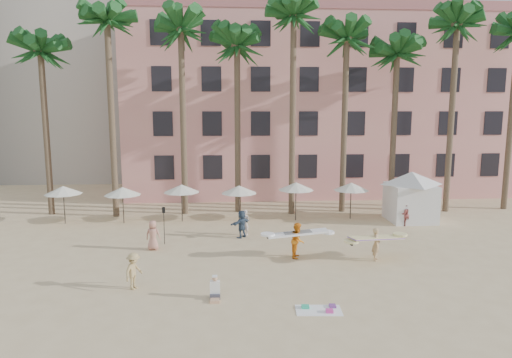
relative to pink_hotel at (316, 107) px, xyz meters
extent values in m
plane|color=#D1B789|center=(-7.00, -26.00, -8.00)|extent=(120.00, 120.00, 0.00)
cube|color=#E19689|center=(0.00, 0.00, 0.00)|extent=(35.00, 14.00, 16.00)
cylinder|color=brown|center=(-22.00, -10.50, -2.00)|extent=(0.44, 0.44, 12.00)
cylinder|color=brown|center=(-17.00, -11.50, -1.00)|extent=(0.44, 0.44, 14.00)
cylinder|color=brown|center=(-12.00, -11.00, -1.25)|extent=(0.44, 0.44, 13.50)
cylinder|color=brown|center=(-8.00, -10.50, -1.75)|extent=(0.44, 0.44, 12.50)
cylinder|color=brown|center=(-4.00, -11.50, -0.75)|extent=(0.44, 0.44, 14.50)
cylinder|color=brown|center=(0.00, -11.00, -1.50)|extent=(0.44, 0.44, 13.00)
cylinder|color=brown|center=(4.00, -10.50, -2.00)|extent=(0.44, 0.44, 12.00)
cylinder|color=brown|center=(8.00, -11.50, -1.00)|extent=(0.44, 0.44, 14.00)
cylinder|color=brown|center=(13.00, -11.00, -1.25)|extent=(0.44, 0.44, 13.50)
cylinder|color=#332B23|center=(-20.00, -13.50, -6.75)|extent=(0.07, 0.07, 2.50)
cone|color=white|center=(-20.00, -13.50, -5.65)|extent=(2.50, 2.50, 0.55)
cylinder|color=#332B23|center=(-16.00, -13.60, -6.80)|extent=(0.07, 0.07, 2.40)
cone|color=white|center=(-16.00, -13.60, -5.75)|extent=(2.50, 2.50, 0.55)
cylinder|color=#332B23|center=(-12.00, -13.40, -6.75)|extent=(0.07, 0.07, 2.50)
cone|color=white|center=(-12.00, -13.40, -5.65)|extent=(2.50, 2.50, 0.55)
cylinder|color=#332B23|center=(-8.00, -13.50, -6.80)|extent=(0.07, 0.07, 2.40)
cone|color=white|center=(-8.00, -13.50, -5.75)|extent=(2.50, 2.50, 0.55)
cylinder|color=#332B23|center=(-4.00, -13.60, -6.70)|extent=(0.07, 0.07, 2.60)
cone|color=white|center=(-4.00, -13.60, -5.55)|extent=(2.50, 2.50, 0.55)
cylinder|color=#332B23|center=(0.00, -13.40, -6.75)|extent=(0.07, 0.07, 2.50)
cone|color=white|center=(0.00, -13.40, -5.65)|extent=(2.50, 2.50, 0.55)
cube|color=silver|center=(4.03, -14.26, -6.70)|extent=(3.03, 3.03, 2.60)
cone|color=silver|center=(4.03, -14.26, -4.95)|extent=(4.55, 4.55, 0.90)
cube|color=white|center=(-5.31, -28.14, -7.99)|extent=(1.87, 1.13, 0.02)
cube|color=#29B385|center=(-5.80, -27.90, -7.93)|extent=(0.32, 0.27, 0.10)
cube|color=#D53B97|center=(-4.93, -28.37, -7.92)|extent=(0.29, 0.24, 0.12)
cube|color=#76398A|center=(-4.69, -27.88, -7.94)|extent=(0.28, 0.32, 0.08)
imported|color=tan|center=(-1.12, -22.40, -7.13)|extent=(0.61, 0.74, 1.74)
cube|color=#EEE194|center=(-1.12, -22.40, -6.78)|extent=(3.20, 1.79, 0.37)
imported|color=orange|center=(-5.13, -21.64, -7.06)|extent=(0.94, 1.08, 1.88)
cube|color=white|center=(-5.13, -21.64, -6.68)|extent=(3.28, 0.94, 0.33)
imported|color=tan|center=(-12.99, -25.43, -7.18)|extent=(1.01, 1.22, 1.64)
imported|color=#35475D|center=(-7.97, -17.71, -7.15)|extent=(1.47, 1.49, 1.71)
imported|color=beige|center=(-7.74, -17.18, -7.20)|extent=(0.70, 0.64, 1.59)
imported|color=tan|center=(-13.02, -19.82, -7.16)|extent=(0.90, 0.65, 1.69)
imported|color=brown|center=(3.12, -15.59, -7.21)|extent=(0.90, 0.79, 1.58)
cylinder|color=black|center=(-12.53, -18.80, -6.95)|extent=(0.04, 0.04, 2.10)
cube|color=black|center=(-12.53, -18.80, -5.95)|extent=(0.18, 0.03, 0.35)
cube|color=#3F3F4C|center=(-9.41, -26.70, -7.89)|extent=(0.43, 0.40, 0.23)
cube|color=tan|center=(-9.41, -27.03, -7.94)|extent=(0.38, 0.43, 0.11)
cube|color=white|center=(-9.41, -26.65, -7.52)|extent=(0.42, 0.25, 0.52)
sphere|color=tan|center=(-9.41, -26.65, -7.14)|extent=(0.23, 0.23, 0.23)
camera|label=1|loc=(-8.90, -44.88, -0.09)|focal=32.00mm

